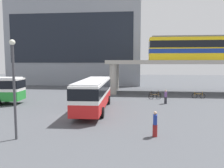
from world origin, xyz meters
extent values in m
plane|color=#47494F|center=(0.00, 10.00, 0.00)|extent=(120.00, 120.00, 0.00)
cube|color=gray|center=(-7.83, 31.53, 9.15)|extent=(29.24, 10.84, 18.29)
cube|color=black|center=(-7.83, 26.06, 10.06)|extent=(26.31, 0.10, 10.24)
cube|color=#ADA89E|center=(15.28, 17.21, 5.03)|extent=(28.40, 6.90, 0.60)
cylinder|color=#ADA89E|center=(2.28, 14.55, 2.37)|extent=(1.10, 1.10, 4.73)
cylinder|color=#ADA89E|center=(2.28, 19.86, 2.37)|extent=(1.10, 1.10, 4.73)
cube|color=yellow|center=(17.08, 17.21, 7.13)|extent=(18.20, 2.90, 3.60)
cube|color=navy|center=(17.08, 17.21, 6.77)|extent=(18.26, 2.96, 0.70)
cube|color=black|center=(17.08, 17.21, 7.85)|extent=(18.26, 2.96, 1.10)
cube|color=slate|center=(17.08, 17.21, 9.05)|extent=(17.47, 2.61, 0.24)
cube|color=red|center=(1.38, 2.74, 1.05)|extent=(2.75, 11.06, 1.10)
cube|color=white|center=(1.38, 2.74, 2.35)|extent=(2.75, 11.06, 1.50)
cube|color=black|center=(1.38, 2.74, 2.43)|extent=(2.80, 11.10, 0.96)
cube|color=silver|center=(1.38, 2.74, 3.16)|extent=(2.62, 10.50, 0.12)
cylinder|color=black|center=(0.05, 6.23, 0.50)|extent=(0.30, 1.01, 1.00)
cylinder|color=black|center=(2.54, 6.29, 0.50)|extent=(0.30, 1.01, 1.00)
cylinder|color=black|center=(0.20, -0.37, 0.50)|extent=(0.30, 1.01, 1.00)
cylinder|color=black|center=(2.70, -0.31, 0.50)|extent=(0.30, 1.01, 1.00)
cylinder|color=black|center=(-10.40, 6.43, 0.50)|extent=(1.02, 0.36, 1.00)
torus|color=black|center=(15.04, 11.82, 0.34)|extent=(0.74, 0.13, 0.74)
torus|color=black|center=(14.00, 11.92, 0.34)|extent=(0.74, 0.13, 0.74)
cylinder|color=orange|center=(14.52, 11.87, 0.62)|extent=(1.05, 0.15, 0.05)
cylinder|color=orange|center=(14.00, 11.92, 0.64)|extent=(0.04, 0.04, 0.55)
cylinder|color=orange|center=(15.04, 11.82, 0.69)|extent=(0.04, 0.04, 0.65)
torus|color=black|center=(9.07, 12.26, 0.34)|extent=(0.73, 0.24, 0.74)
torus|color=black|center=(8.05, 12.52, 0.34)|extent=(0.73, 0.24, 0.74)
cylinder|color=black|center=(8.56, 12.39, 0.62)|extent=(1.03, 0.31, 0.05)
cylinder|color=black|center=(8.05, 12.52, 0.64)|extent=(0.04, 0.04, 0.55)
cylinder|color=black|center=(9.07, 12.26, 0.69)|extent=(0.04, 0.04, 0.65)
torus|color=black|center=(8.90, 10.63, 0.34)|extent=(0.74, 0.14, 0.74)
torus|color=black|center=(7.85, 10.51, 0.34)|extent=(0.74, 0.14, 0.74)
cylinder|color=#996626|center=(8.38, 10.57, 0.62)|extent=(1.05, 0.17, 0.05)
cylinder|color=#996626|center=(7.85, 10.51, 0.64)|extent=(0.04, 0.04, 0.55)
cylinder|color=#996626|center=(8.90, 10.63, 0.69)|extent=(0.04, 0.04, 0.65)
cylinder|color=#26262D|center=(9.37, 7.28, 0.41)|extent=(0.32, 0.32, 0.82)
cube|color=#724C8C|center=(9.37, 7.28, 1.14)|extent=(0.28, 0.41, 0.65)
sphere|color=tan|center=(9.37, 7.28, 1.57)|extent=(0.22, 0.22, 0.22)
cylinder|color=maroon|center=(6.96, -4.94, 0.42)|extent=(0.32, 0.32, 0.84)
cube|color=navy|center=(6.96, -4.94, 1.17)|extent=(0.30, 0.43, 0.67)
sphere|color=tan|center=(6.96, -4.94, 1.62)|extent=(0.23, 0.23, 0.23)
cylinder|color=#3F3F44|center=(-2.12, -6.36, 3.06)|extent=(0.16, 0.16, 6.11)
sphere|color=silver|center=(-2.12, -6.36, 6.26)|extent=(0.36, 0.36, 0.36)
camera|label=1|loc=(5.50, -19.75, 5.02)|focal=35.54mm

